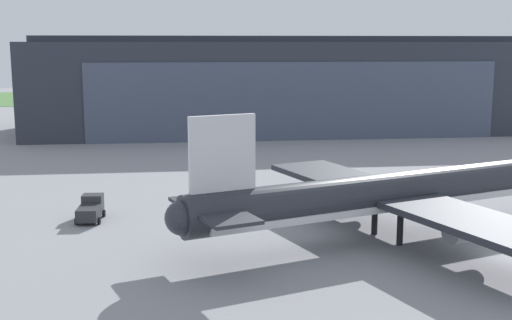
% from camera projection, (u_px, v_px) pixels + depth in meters
% --- Properties ---
extents(grass_field_strip, '(440.00, 56.00, 0.08)m').
position_uv_depth(grass_field_strip, '(258.00, 96.00, 217.84)').
color(grass_field_strip, '#4A753A').
rests_on(grass_field_strip, ground_plane).
extents(maintenance_hangar, '(97.34, 34.22, 18.72)m').
position_uv_depth(maintenance_hangar, '(281.00, 85.00, 134.22)').
color(maintenance_hangar, '#2D333D').
rests_on(maintenance_hangar, ground_plane).
extents(airliner_near_left, '(42.47, 35.08, 11.91)m').
position_uv_depth(airliner_near_left, '(401.00, 193.00, 58.99)').
color(airliner_near_left, '#282B33').
rests_on(airliner_near_left, ground_plane).
extents(stair_truck, '(2.64, 4.84, 2.27)m').
position_uv_depth(stair_truck, '(91.00, 209.00, 65.35)').
color(stair_truck, '#2D2D33').
rests_on(stair_truck, ground_plane).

